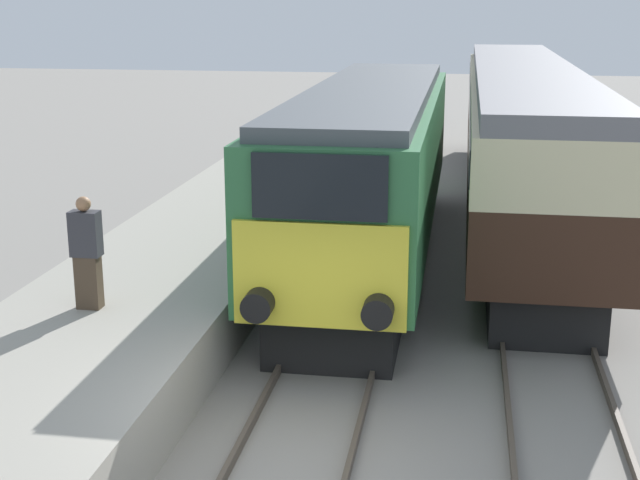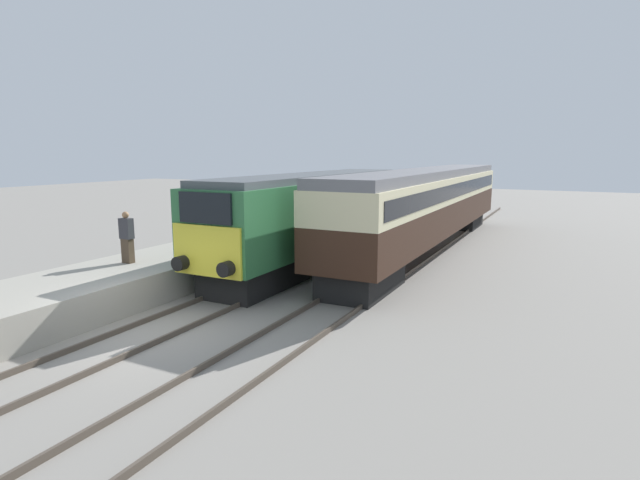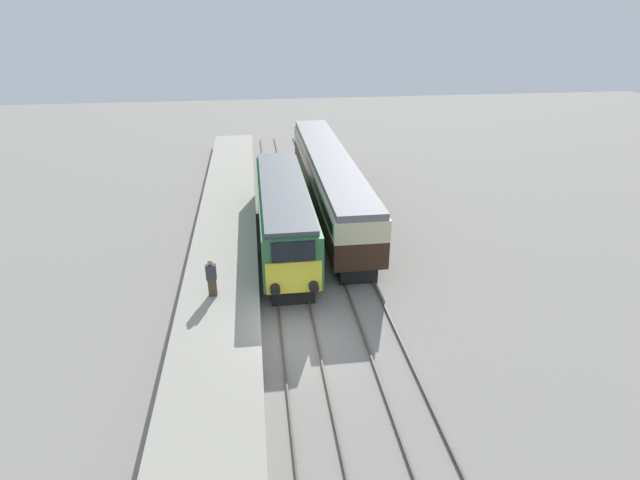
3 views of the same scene
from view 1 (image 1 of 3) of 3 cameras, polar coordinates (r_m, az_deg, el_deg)
The scene contains 7 objects.
ground_plane at distance 11.03m, azimuth -2.14°, elevation -14.90°, with size 120.00×120.00×0.00m, color gray.
platform_left at distance 18.80m, azimuth -7.24°, elevation -0.45°, with size 3.50×50.00×1.00m.
rails_near_track at distance 15.47m, azimuth 1.51°, elevation -5.47°, with size 1.51×60.00×0.14m.
rails_far_track at distance 15.42m, azimuth 14.20°, elevation -6.02°, with size 1.50×60.00×0.14m.
locomotive at distance 18.94m, azimuth 3.27°, elevation 4.79°, with size 2.70×13.92×3.79m.
passenger_carriage at distance 24.26m, azimuth 12.76°, elevation 7.35°, with size 2.75×21.19×3.87m.
person_on_platform at distance 13.73m, azimuth -14.70°, elevation -0.82°, with size 0.44×0.26×1.73m.
Camera 1 is at (1.92, -9.35, 5.53)m, focal length 50.00 mm.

